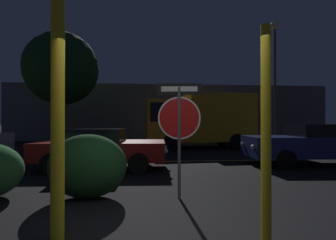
% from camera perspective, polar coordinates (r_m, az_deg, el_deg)
% --- Properties ---
extents(ground_plane, '(260.00, 260.00, 0.00)m').
position_cam_1_polar(ground_plane, '(3.61, -1.67, -24.61)').
color(ground_plane, black).
extents(road_center_stripe, '(38.67, 0.12, 0.01)m').
position_cam_1_polar(road_center_stripe, '(9.87, -3.84, -9.00)').
color(road_center_stripe, gold).
rests_on(road_center_stripe, ground_plane).
extents(stop_sign, '(0.86, 0.13, 2.23)m').
position_cam_1_polar(stop_sign, '(5.09, 2.46, 0.48)').
color(stop_sign, '#4C4C51').
rests_on(stop_sign, ground_plane).
extents(yellow_pole_left, '(0.17, 0.17, 3.47)m').
position_cam_1_polar(yellow_pole_left, '(3.53, -22.88, 3.76)').
color(yellow_pole_left, yellow).
rests_on(yellow_pole_left, ground_plane).
extents(yellow_pole_right, '(0.12, 0.12, 2.63)m').
position_cam_1_polar(yellow_pole_right, '(3.32, 20.57, -3.23)').
color(yellow_pole_right, yellow).
rests_on(yellow_pole_right, ground_plane).
extents(hedge_bush_2, '(1.50, 1.02, 1.24)m').
position_cam_1_polar(hedge_bush_2, '(5.40, -17.06, -9.56)').
color(hedge_bush_2, '#19421E').
rests_on(hedge_bush_2, ground_plane).
extents(passing_car_2, '(4.12, 2.05, 1.26)m').
position_cam_1_polar(passing_car_2, '(8.57, -14.37, -5.92)').
color(passing_car_2, maroon).
rests_on(passing_car_2, ground_plane).
extents(passing_car_3, '(5.00, 2.08, 1.40)m').
position_cam_1_polar(passing_car_3, '(10.45, 29.86, -4.52)').
color(passing_car_3, navy).
rests_on(passing_car_3, ground_plane).
extents(delivery_truck, '(6.13, 2.70, 3.04)m').
position_cam_1_polar(delivery_truck, '(14.89, 6.47, 0.33)').
color(delivery_truck, gold).
rests_on(delivery_truck, ground_plane).
extents(street_lamp, '(0.47, 0.47, 7.14)m').
position_cam_1_polar(street_lamp, '(16.13, 22.22, 11.11)').
color(street_lamp, '#4C4C51').
rests_on(street_lamp, ground_plane).
extents(tree_0, '(4.70, 4.70, 7.28)m').
position_cam_1_polar(tree_0, '(18.59, -22.17, 10.29)').
color(tree_0, '#422D1E').
rests_on(tree_0, ground_plane).
extents(building_backdrop, '(25.90, 3.06, 4.48)m').
position_cam_1_polar(building_backdrop, '(22.37, 0.48, 1.56)').
color(building_backdrop, '#4C4C56').
rests_on(building_backdrop, ground_plane).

